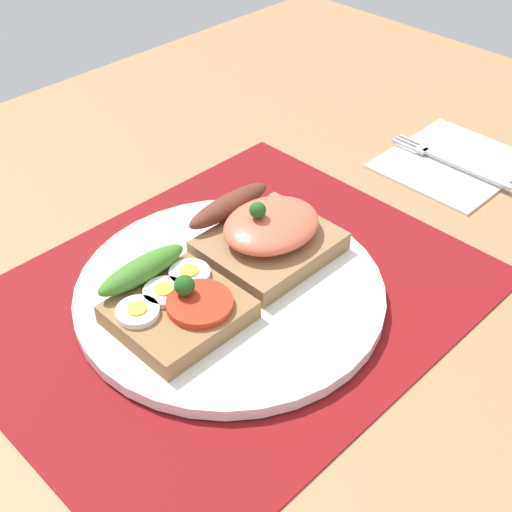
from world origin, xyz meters
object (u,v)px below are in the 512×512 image
sandwich_egg_tomato (176,304)px  sandwich_salmon (266,233)px  napkin (453,162)px  fork (447,160)px  plate (230,292)px

sandwich_egg_tomato → sandwich_salmon: 10.76cm
napkin → fork: bearing=164.0°
fork → plate: bearing=177.9°
sandwich_salmon → napkin: (25.45, -2.66, -2.90)cm
plate → sandwich_egg_tomato: size_ratio=2.50×
plate → sandwich_salmon: size_ratio=2.36×
napkin → plate: bearing=177.5°
sandwich_salmon → fork: 24.86cm
sandwich_salmon → sandwich_egg_tomato: bearing=-175.2°
plate → fork: bearing=-2.1°
plate → sandwich_egg_tomato: bearing=175.6°
sandwich_egg_tomato → fork: 35.42cm
sandwich_egg_tomato → napkin: 36.28cm
sandwich_salmon → fork: bearing=-5.6°
plate → fork: size_ratio=1.80×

